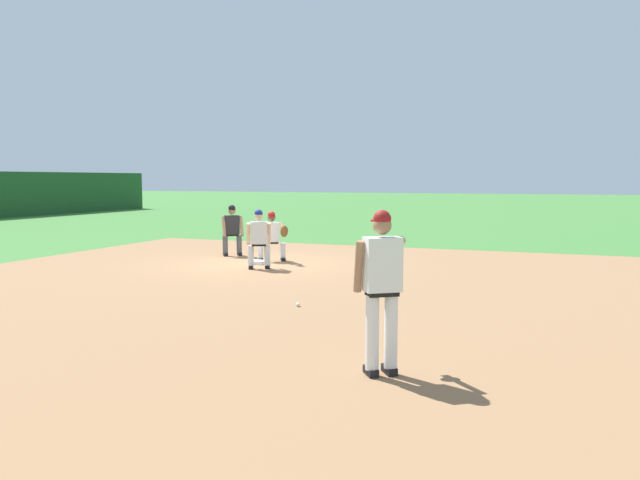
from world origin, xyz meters
TOP-DOWN VIEW (x-y plane):
  - ground_plane at (0.00, 0.00)m, footprint 160.00×160.00m
  - infield_dirt_patch at (-3.86, -2.73)m, footprint 18.00×18.00m
  - first_base_bag at (0.00, 0.00)m, footprint 0.38×0.38m
  - baseball at (-4.59, -3.10)m, footprint 0.07×0.07m
  - pitcher at (-7.68, -5.45)m, footprint 0.85×0.57m
  - first_baseman at (0.59, -0.14)m, footprint 0.81×1.04m
  - baserunner at (-0.79, -0.43)m, footprint 0.61×0.67m
  - umpire at (1.28, 1.47)m, footprint 0.65×0.68m

SIDE VIEW (x-z plane):
  - ground_plane at x=0.00m, z-range 0.00..0.00m
  - infield_dirt_patch at x=-3.86m, z-range 0.00..0.01m
  - baseball at x=-4.59m, z-range 0.00..0.07m
  - first_base_bag at x=0.00m, z-range 0.00..0.09m
  - first_baseman at x=0.59m, z-range 0.06..1.40m
  - baserunner at x=-0.79m, z-range 0.06..1.52m
  - umpire at x=1.28m, z-range 0.06..1.52m
  - pitcher at x=-7.68m, z-range 0.13..1.99m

